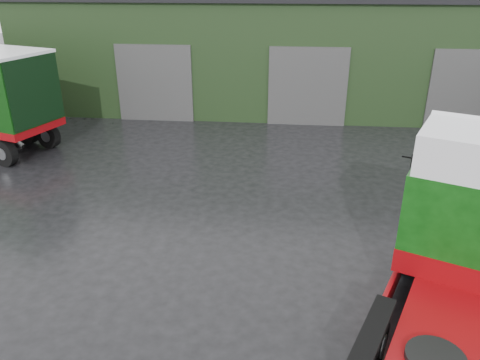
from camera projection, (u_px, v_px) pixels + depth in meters
name	position (u px, v px, depth m)	size (l,w,h in m)	color
ground	(242.00, 281.00, 12.24)	(100.00, 100.00, 0.00)	black
warehouse	(306.00, 46.00, 28.92)	(32.40, 12.40, 6.30)	black
hero_tractor	(459.00, 259.00, 9.27)	(3.00, 7.08, 4.40)	#0E440F
tree_back_a	(205.00, 7.00, 38.09)	(4.40, 4.40, 9.50)	black
tree_back_b	(404.00, 22.00, 37.02)	(4.40, 4.40, 7.50)	black
puddle_1	(452.00, 235.00, 14.36)	(3.06, 3.06, 0.01)	black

